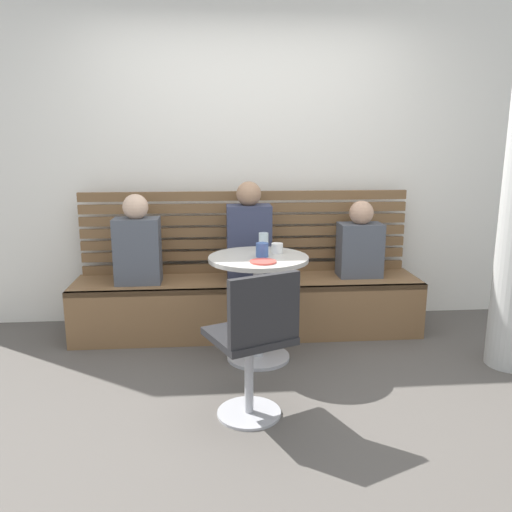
# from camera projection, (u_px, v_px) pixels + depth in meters

# --- Properties ---
(ground) EXTENTS (8.00, 8.00, 0.00)m
(ground) POSITION_uv_depth(u_px,v_px,m) (262.00, 408.00, 2.95)
(ground) COLOR #514C47
(back_wall) EXTENTS (5.20, 0.10, 2.90)m
(back_wall) POSITION_uv_depth(u_px,v_px,m) (244.00, 147.00, 4.22)
(back_wall) COLOR white
(back_wall) RESTS_ON ground
(booth_bench) EXTENTS (2.70, 0.52, 0.44)m
(booth_bench) POSITION_uv_depth(u_px,v_px,m) (248.00, 306.00, 4.06)
(booth_bench) COLOR brown
(booth_bench) RESTS_ON ground
(booth_backrest) EXTENTS (2.65, 0.04, 0.67)m
(booth_backrest) POSITION_uv_depth(u_px,v_px,m) (246.00, 232.00, 4.18)
(booth_backrest) COLOR brown
(booth_backrest) RESTS_ON booth_bench
(cafe_table) EXTENTS (0.68, 0.68, 0.74)m
(cafe_table) POSITION_uv_depth(u_px,v_px,m) (258.00, 288.00, 3.51)
(cafe_table) COLOR #ADADB2
(cafe_table) RESTS_ON ground
(white_chair) EXTENTS (0.53, 0.53, 0.85)m
(white_chair) POSITION_uv_depth(u_px,v_px,m) (254.00, 340.00, 2.73)
(white_chair) COLOR #ADADB2
(white_chair) RESTS_ON ground
(person_adult) EXTENTS (0.34, 0.22, 0.76)m
(person_adult) POSITION_uv_depth(u_px,v_px,m) (249.00, 236.00, 3.97)
(person_adult) COLOR #333851
(person_adult) RESTS_ON booth_bench
(person_child_left) EXTENTS (0.34, 0.22, 0.61)m
(person_child_left) POSITION_uv_depth(u_px,v_px,m) (360.00, 243.00, 4.06)
(person_child_left) COLOR #4C515B
(person_child_left) RESTS_ON booth_bench
(person_child_middle) EXTENTS (0.34, 0.22, 0.68)m
(person_child_middle) POSITION_uv_depth(u_px,v_px,m) (137.00, 244.00, 3.86)
(person_child_middle) COLOR #4C515B
(person_child_middle) RESTS_ON booth_bench
(cup_mug_blue) EXTENTS (0.08, 0.08, 0.09)m
(cup_mug_blue) POSITION_uv_depth(u_px,v_px,m) (262.00, 250.00, 3.44)
(cup_mug_blue) COLOR #3D5B9E
(cup_mug_blue) RESTS_ON cafe_table
(cup_glass_tall) EXTENTS (0.07, 0.07, 0.12)m
(cup_glass_tall) POSITION_uv_depth(u_px,v_px,m) (264.00, 241.00, 3.67)
(cup_glass_tall) COLOR silver
(cup_glass_tall) RESTS_ON cafe_table
(cup_ceramic_white) EXTENTS (0.08, 0.08, 0.07)m
(cup_ceramic_white) POSITION_uv_depth(u_px,v_px,m) (277.00, 248.00, 3.55)
(cup_ceramic_white) COLOR white
(cup_ceramic_white) RESTS_ON cafe_table
(plate_small) EXTENTS (0.17, 0.17, 0.01)m
(plate_small) POSITION_uv_depth(u_px,v_px,m) (263.00, 262.00, 3.28)
(plate_small) COLOR #DB4C42
(plate_small) RESTS_ON cafe_table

